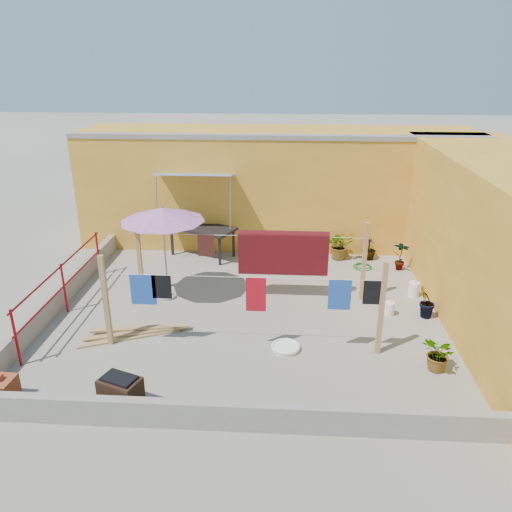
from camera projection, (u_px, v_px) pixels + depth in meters
name	position (u px, v px, depth m)	size (l,w,h in m)	color
ground	(248.00, 312.00, 10.63)	(80.00, 80.00, 0.00)	#9E998E
wall_back	(277.00, 186.00, 14.36)	(11.00, 3.27, 3.21)	gold
wall_right	(512.00, 248.00, 9.74)	(2.40, 9.00, 3.20)	gold
parapet_front	(229.00, 416.00, 7.24)	(8.30, 0.16, 0.44)	gray
parapet_left	(60.00, 298.00, 10.79)	(0.16, 7.30, 0.44)	gray
red_railing	(63.00, 281.00, 10.40)	(0.05, 4.20, 1.10)	maroon
clothesline_rig	(277.00, 258.00, 10.74)	(5.09, 2.35, 1.80)	tan
patio_umbrella	(162.00, 215.00, 10.55)	(2.32, 2.32, 2.18)	gray
outdoor_table	(202.00, 230.00, 13.41)	(1.95, 1.53, 0.82)	black
lumber_pile	(135.00, 333.00, 9.72)	(2.03, 0.92, 0.12)	tan
brazier	(121.00, 392.00, 7.67)	(0.71, 0.59, 0.55)	black
white_basin	(286.00, 347.00, 9.27)	(0.55, 0.55, 0.09)	white
water_jug_a	(389.00, 309.00, 10.48)	(0.21, 0.21, 0.33)	white
water_jug_b	(414.00, 289.00, 11.30)	(0.24, 0.24, 0.38)	white
green_hose	(363.00, 266.00, 12.88)	(0.49, 0.49, 0.07)	#1B7A21
plant_back_a	(340.00, 245.00, 13.32)	(0.71, 0.62, 0.79)	#1F5418
plant_back_b	(369.00, 248.00, 13.31)	(0.36, 0.36, 0.63)	#1F5418
plant_right_a	(401.00, 256.00, 12.62)	(0.41, 0.28, 0.78)	#1F5418
plant_right_b	(426.00, 302.00, 10.29)	(0.39, 0.32, 0.72)	#1F5418
plant_right_c	(440.00, 355.00, 8.54)	(0.58, 0.50, 0.64)	#1F5418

